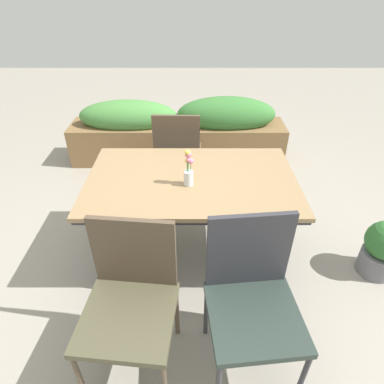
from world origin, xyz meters
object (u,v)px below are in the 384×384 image
(chair_near_left, at_px, (131,295))
(planter_box, at_px, (179,131))
(flower_vase, at_px, (189,170))
(dining_table, at_px, (192,185))
(potted_plant, at_px, (383,249))
(chair_near_right, at_px, (252,293))
(chair_far_side, at_px, (178,151))

(chair_near_left, xyz_separation_m, planter_box, (0.17, 2.43, -0.16))
(chair_near_left, bearing_deg, flower_vase, -106.44)
(dining_table, relative_size, potted_plant, 3.17)
(flower_vase, distance_m, planter_box, 1.76)
(planter_box, relative_size, potted_plant, 5.37)
(chair_near_right, bearing_deg, planter_box, -84.76)
(chair_near_left, height_order, chair_near_right, chair_near_right)
(chair_near_left, relative_size, chair_far_side, 1.01)
(flower_vase, height_order, planter_box, flower_vase)
(flower_vase, bearing_deg, planter_box, 94.50)
(chair_near_right, bearing_deg, flower_vase, -71.09)
(chair_near_right, relative_size, chair_far_side, 1.04)
(chair_near_left, xyz_separation_m, chair_far_side, (0.19, 1.65, -0.01))
(dining_table, relative_size, planter_box, 0.59)
(chair_far_side, height_order, planter_box, chair_far_side)
(dining_table, relative_size, chair_near_right, 1.54)
(dining_table, height_order, potted_plant, dining_table)
(chair_far_side, bearing_deg, chair_near_right, -72.94)
(chair_near_left, bearing_deg, planter_box, -88.34)
(chair_far_side, bearing_deg, potted_plant, -31.84)
(dining_table, height_order, chair_far_side, chair_far_side)
(flower_vase, bearing_deg, potted_plant, -4.51)
(dining_table, height_order, chair_near_left, chair_near_left)
(chair_near_right, xyz_separation_m, chair_far_side, (-0.45, 1.65, -0.02))
(chair_near_right, distance_m, potted_plant, 1.29)
(chair_near_right, bearing_deg, chair_near_left, -5.53)
(dining_table, bearing_deg, chair_near_left, -111.25)
(chair_near_right, bearing_deg, chair_far_side, -80.48)
(chair_near_right, xyz_separation_m, planter_box, (-0.47, 2.43, -0.17))
(dining_table, bearing_deg, chair_near_right, -68.72)
(chair_far_side, bearing_deg, chair_near_left, -94.77)
(dining_table, bearing_deg, potted_plant, -7.88)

